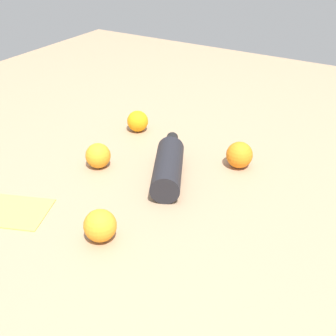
# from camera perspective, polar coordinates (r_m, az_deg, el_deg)

# --- Properties ---
(ground_plane) EXTENTS (2.40, 2.40, 0.00)m
(ground_plane) POSITION_cam_1_polar(r_m,az_deg,el_deg) (1.19, -0.15, -0.51)
(ground_plane) COLOR #9E7F60
(water_bottle) EXTENTS (0.18, 0.28, 0.07)m
(water_bottle) POSITION_cam_1_polar(r_m,az_deg,el_deg) (1.15, 0.09, 0.60)
(water_bottle) COLOR black
(water_bottle) RESTS_ON ground_plane
(orange_0) EXTENTS (0.07, 0.07, 0.07)m
(orange_0) POSITION_cam_1_polar(r_m,az_deg,el_deg) (0.95, -8.97, -7.53)
(orange_0) COLOR orange
(orange_0) RESTS_ON ground_plane
(orange_1) EXTENTS (0.07, 0.07, 0.07)m
(orange_1) POSITION_cam_1_polar(r_m,az_deg,el_deg) (1.21, -9.24, 1.63)
(orange_1) COLOR orange
(orange_1) RESTS_ON ground_plane
(orange_2) EXTENTS (0.07, 0.07, 0.07)m
(orange_2) POSITION_cam_1_polar(r_m,az_deg,el_deg) (1.40, -4.04, 6.20)
(orange_2) COLOR orange
(orange_2) RESTS_ON ground_plane
(orange_3) EXTENTS (0.07, 0.07, 0.07)m
(orange_3) POSITION_cam_1_polar(r_m,az_deg,el_deg) (1.21, 9.43, 1.72)
(orange_3) COLOR orange
(orange_3) RESTS_ON ground_plane
(folded_napkin) EXTENTS (0.20, 0.18, 0.01)m
(folded_napkin) POSITION_cam_1_polar(r_m,az_deg,el_deg) (1.10, -19.82, -5.36)
(folded_napkin) COLOR #E5B24C
(folded_napkin) RESTS_ON ground_plane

